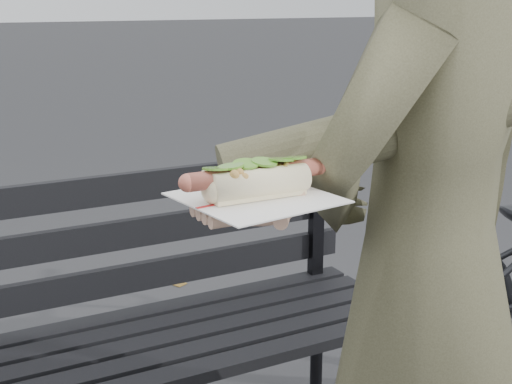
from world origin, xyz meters
The scene contains 3 objects.
park_bench centered at (0.03, 0.84, 0.52)m, with size 1.50×0.44×0.88m.
person centered at (0.39, 0.09, 0.84)m, with size 0.61×0.40×1.68m, color #43422C.
held_hotdog centered at (0.19, 0.07, 1.10)m, with size 0.62×0.30×0.20m.
Camera 1 is at (-0.44, -0.82, 1.32)m, focal length 50.00 mm.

